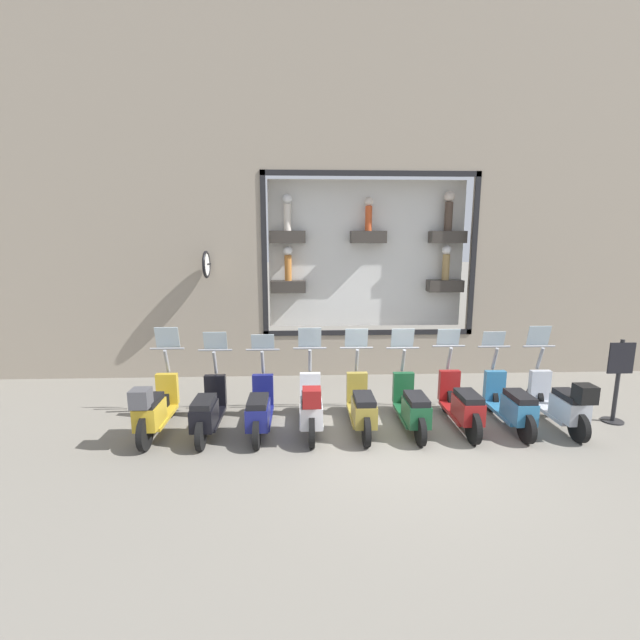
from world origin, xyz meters
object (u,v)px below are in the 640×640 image
at_px(scooter_silver_0, 562,403).
at_px(scooter_green_3, 412,406).
at_px(scooter_white_5, 311,406).
at_px(scooter_red_2, 461,404).
at_px(scooter_yellow_8, 155,408).
at_px(scooter_olive_4, 362,407).
at_px(scooter_navy_6, 260,409).
at_px(shop_sign_post, 618,379).
at_px(scooter_black_7, 208,410).
at_px(scooter_teal_1, 511,405).

bearing_deg(scooter_silver_0, scooter_green_3, 88.64).
distance_m(scooter_silver_0, scooter_white_5, 4.28).
bearing_deg(scooter_green_3, scooter_white_5, 91.95).
bearing_deg(scooter_green_3, scooter_red_2, -89.73).
height_order(scooter_silver_0, scooter_red_2, scooter_silver_0).
relative_size(scooter_red_2, scooter_yellow_8, 1.00).
relative_size(scooter_olive_4, scooter_navy_6, 1.00).
bearing_deg(scooter_yellow_8, scooter_navy_6, -88.40).
distance_m(scooter_green_3, scooter_white_5, 1.71).
distance_m(scooter_silver_0, scooter_navy_6, 5.13).
bearing_deg(shop_sign_post, scooter_black_7, 91.35).
height_order(scooter_red_2, scooter_black_7, scooter_red_2).
distance_m(scooter_olive_4, scooter_yellow_8, 3.42).
bearing_deg(scooter_silver_0, scooter_navy_6, 89.35).
bearing_deg(scooter_green_3, scooter_black_7, 90.02).
height_order(scooter_navy_6, scooter_yellow_8, scooter_yellow_8).
distance_m(scooter_white_5, shop_sign_post, 5.41).
height_order(scooter_red_2, scooter_navy_6, scooter_red_2).
bearing_deg(shop_sign_post, scooter_olive_4, 92.08).
bearing_deg(scooter_teal_1, scooter_silver_0, -94.04).
xyz_separation_m(scooter_olive_4, scooter_black_7, (-0.00, 2.57, -0.01)).
relative_size(scooter_silver_0, scooter_yellow_8, 0.99).
bearing_deg(scooter_red_2, scooter_navy_6, 90.12).
relative_size(scooter_olive_4, shop_sign_post, 1.20).
relative_size(scooter_white_5, scooter_yellow_8, 1.00).
height_order(scooter_teal_1, scooter_white_5, scooter_white_5).
height_order(scooter_olive_4, scooter_navy_6, scooter_olive_4).
bearing_deg(scooter_green_3, scooter_yellow_8, 90.68).
xyz_separation_m(scooter_white_5, scooter_navy_6, (0.06, 0.86, -0.06)).
bearing_deg(scooter_silver_0, scooter_white_5, 89.96).
xyz_separation_m(scooter_green_3, scooter_white_5, (-0.06, 1.71, 0.05)).
bearing_deg(scooter_black_7, scooter_white_5, -91.91).
bearing_deg(scooter_navy_6, scooter_olive_4, -89.82).
height_order(scooter_red_2, shop_sign_post, scooter_red_2).
distance_m(scooter_green_3, scooter_navy_6, 2.57).
xyz_separation_m(scooter_green_3, scooter_navy_6, (-0.00, 2.57, -0.01)).
bearing_deg(scooter_olive_4, scooter_navy_6, 90.18).
bearing_deg(scooter_white_5, scooter_silver_0, -90.04).
bearing_deg(scooter_white_5, scooter_teal_1, -89.03).
bearing_deg(scooter_silver_0, scooter_yellow_8, 89.92).
xyz_separation_m(scooter_teal_1, shop_sign_post, (0.17, -1.97, 0.38)).
height_order(scooter_green_3, scooter_olive_4, scooter_olive_4).
relative_size(scooter_teal_1, scooter_black_7, 1.00).
relative_size(scooter_red_2, shop_sign_post, 1.20).
xyz_separation_m(scooter_olive_4, scooter_white_5, (-0.06, 0.86, 0.04)).
relative_size(scooter_green_3, scooter_olive_4, 1.00).
xyz_separation_m(scooter_silver_0, scooter_white_5, (0.00, 4.28, 0.01)).
distance_m(scooter_teal_1, scooter_red_2, 0.86).
bearing_deg(scooter_red_2, scooter_teal_1, -90.31).
relative_size(scooter_black_7, shop_sign_post, 1.19).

